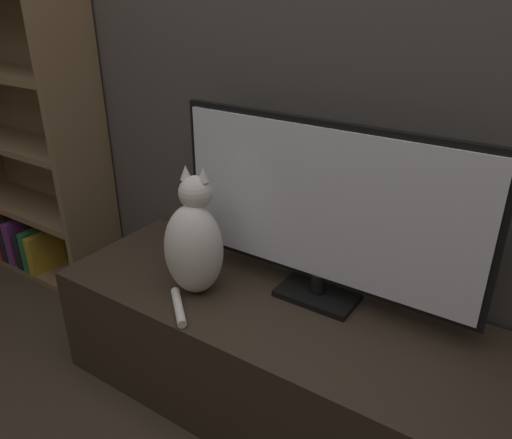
% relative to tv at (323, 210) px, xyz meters
% --- Properties ---
extents(tv_stand, '(1.52, 0.53, 0.41)m').
position_rel_tv_xyz_m(tv_stand, '(-0.07, -0.11, -0.51)').
color(tv_stand, '#33281E').
rests_on(tv_stand, ground_plane).
extents(tv, '(0.98, 0.15, 0.58)m').
position_rel_tv_xyz_m(tv, '(0.00, 0.00, 0.00)').
color(tv, black).
rests_on(tv, tv_stand).
extents(cat, '(0.23, 0.30, 0.42)m').
position_rel_tv_xyz_m(cat, '(-0.35, -0.18, -0.14)').
color(cat, silver).
rests_on(cat, tv_stand).
extents(bookshelf, '(0.87, 0.28, 1.63)m').
position_rel_tv_xyz_m(bookshelf, '(-1.56, 0.06, 0.01)').
color(bookshelf, brown).
rests_on(bookshelf, ground_plane).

